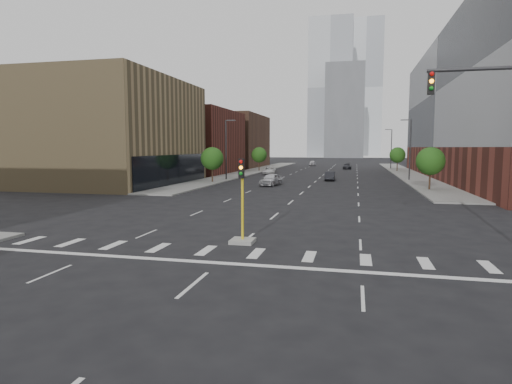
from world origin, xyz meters
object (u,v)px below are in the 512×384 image
(car_mid_right, at_px, (330,176))
(car_deep_right, at_px, (347,166))
(median_traffic_signal, at_px, (242,225))
(car_distant, at_px, (313,163))
(car_far_left, at_px, (269,170))
(car_near_left, at_px, (271,180))

(car_mid_right, xyz_separation_m, car_deep_right, (1.83, 35.21, -0.01))
(median_traffic_signal, bearing_deg, car_distant, 93.43)
(car_far_left, bearing_deg, median_traffic_signal, -87.35)
(car_mid_right, xyz_separation_m, car_distant, (-7.62, 50.87, 0.02))
(car_far_left, height_order, car_distant, car_distant)
(median_traffic_signal, relative_size, car_deep_right, 0.96)
(median_traffic_signal, xyz_separation_m, car_far_left, (-10.05, 57.23, -0.30))
(car_near_left, distance_m, car_mid_right, 12.47)
(car_near_left, bearing_deg, car_distant, 100.56)
(car_near_left, bearing_deg, median_traffic_signal, -71.48)
(car_deep_right, bearing_deg, car_distant, 121.37)
(car_deep_right, bearing_deg, car_near_left, -100.68)
(car_near_left, height_order, car_far_left, car_near_left)
(car_mid_right, height_order, car_far_left, car_mid_right)
(car_deep_right, bearing_deg, car_far_left, -122.33)
(median_traffic_signal, distance_m, car_distant, 94.69)
(median_traffic_signal, bearing_deg, car_deep_right, 87.25)
(median_traffic_signal, xyz_separation_m, car_deep_right, (3.79, 78.87, -0.31))
(median_traffic_signal, bearing_deg, car_mid_right, 87.43)
(car_deep_right, height_order, car_distant, car_distant)
(car_deep_right, relative_size, car_distant, 1.12)
(car_deep_right, bearing_deg, car_mid_right, -92.71)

